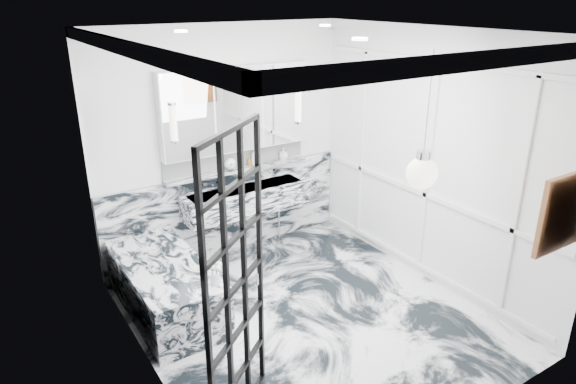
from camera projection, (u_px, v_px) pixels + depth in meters
floor at (308, 316)px, 5.27m from camera, size 3.60×3.60×0.00m
ceiling at (313, 31)px, 4.26m from camera, size 3.60×3.60×0.00m
wall_back at (224, 144)px, 6.18m from camera, size 3.60×0.00×3.60m
wall_front at (469, 271)px, 3.36m from camera, size 3.60×0.00×3.60m
wall_left at (141, 229)px, 3.96m from camera, size 0.00×3.60×3.60m
wall_right at (430, 160)px, 5.58m from camera, size 0.00×3.60×3.60m
marble_clad_back at (228, 211)px, 6.47m from camera, size 3.18×0.05×1.05m
marble_clad_left at (144, 235)px, 3.99m from camera, size 0.02×3.56×2.68m
panel_molding at (428, 169)px, 5.60m from camera, size 0.03×3.40×2.30m
soap_bottle_a at (254, 157)px, 6.36m from camera, size 0.11×0.11×0.21m
soap_bottle_b at (283, 154)px, 6.59m from camera, size 0.09×0.09×0.16m
soap_bottle_c at (284, 154)px, 6.59m from camera, size 0.13×0.13×0.14m
face_pot at (230, 164)px, 6.21m from camera, size 0.14×0.14×0.14m
amber_bottle at (249, 162)px, 6.35m from camera, size 0.04×0.04×0.10m
flower_vase at (215, 279)px, 4.78m from camera, size 0.09×0.09×0.12m
crittall_door at (236, 287)px, 3.64m from camera, size 0.72×0.57×2.29m
artwork at (564, 212)px, 3.91m from camera, size 0.53×0.05×0.53m
pendant_light at (422, 173)px, 3.73m from camera, size 0.23×0.23×0.23m
trough_sink at (246, 199)px, 6.30m from camera, size 1.60×0.45×0.30m
ledge at (239, 169)px, 6.31m from camera, size 1.90×0.14×0.04m
subway_tile at (236, 158)px, 6.31m from camera, size 1.90×0.03×0.23m
mirror_cabinet at (237, 109)px, 6.04m from camera, size 1.90×0.16×1.00m
sconce_left at (174, 123)px, 5.56m from camera, size 0.07×0.07×0.40m
sconce_right at (299, 106)px, 6.40m from camera, size 0.07×0.07×0.40m
bathtub at (165, 287)px, 5.28m from camera, size 0.75×1.65×0.55m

